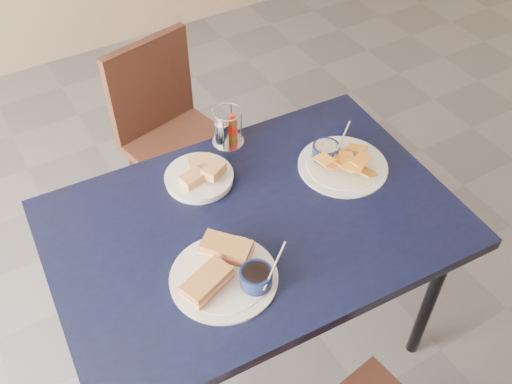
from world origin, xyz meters
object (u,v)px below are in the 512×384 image
dining_table (254,234)px  chair_far (171,123)px  condiment_caddy (226,130)px  plantain_plate (338,161)px  bread_basket (200,176)px  sandwich_plate (227,272)px

dining_table → chair_far: size_ratio=1.48×
dining_table → condiment_caddy: condiment_caddy is taller
plantain_plate → bread_basket: size_ratio=1.36×
sandwich_plate → bread_basket: bearing=74.0°
dining_table → plantain_plate: bearing=10.9°
bread_basket → condiment_caddy: (0.16, 0.12, 0.04)m
sandwich_plate → condiment_caddy: (0.27, 0.50, 0.03)m
chair_far → dining_table: bearing=-96.2°
dining_table → chair_far: bearing=83.8°
plantain_plate → bread_basket: plantain_plate is taller
plantain_plate → chair_far: bearing=108.6°
dining_table → condiment_caddy: size_ratio=9.28×
bread_basket → plantain_plate: bearing=-21.2°
chair_far → bread_basket: size_ratio=3.90×
chair_far → condiment_caddy: (0.01, -0.51, 0.32)m
dining_table → bread_basket: (-0.06, 0.24, 0.09)m
chair_far → sandwich_plate: 1.09m
dining_table → sandwich_plate: sandwich_plate is taller
dining_table → condiment_caddy: bearing=74.3°
sandwich_plate → plantain_plate: (0.54, 0.21, -0.01)m
chair_far → bread_basket: bearing=-103.9°
chair_far → plantain_plate: (0.27, -0.80, 0.28)m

